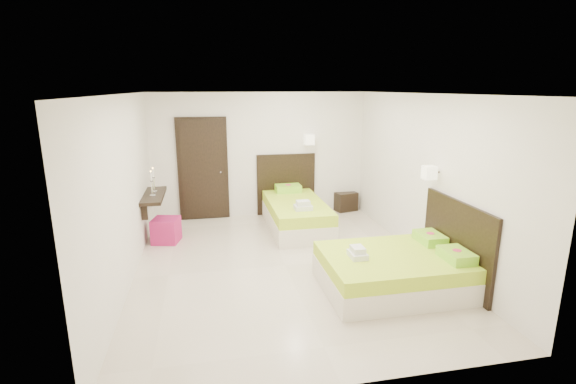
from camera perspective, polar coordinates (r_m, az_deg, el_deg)
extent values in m
plane|color=beige|center=(6.58, -0.34, -10.01)|extent=(5.50, 5.50, 0.00)
cube|color=beige|center=(8.17, 1.11, -3.85)|extent=(1.05, 2.10, 0.34)
cube|color=#A2CF21|center=(8.09, 1.12, -2.01)|extent=(1.04, 2.08, 0.21)
cube|color=black|center=(9.01, -0.27, 1.08)|extent=(1.26, 0.05, 1.31)
cube|color=#94E029|center=(8.79, 0.02, 0.51)|extent=(0.53, 0.36, 0.15)
cylinder|color=#E73661|center=(8.78, 0.02, 0.99)|extent=(0.13, 0.13, 0.00)
cube|color=silver|center=(7.51, 2.07, -2.13)|extent=(0.32, 0.23, 0.08)
cube|color=silver|center=(7.49, 2.08, -1.51)|extent=(0.24, 0.17, 0.08)
cube|color=beige|center=(8.79, 2.92, 7.18)|extent=(0.19, 0.19, 0.21)
cylinder|color=#2D2116|center=(8.87, 2.79, 7.24)|extent=(0.03, 0.16, 0.03)
cube|color=beige|center=(6.01, 14.10, -11.30)|extent=(1.90, 1.43, 0.30)
cube|color=#A2CF21|center=(5.91, 14.25, -9.13)|extent=(1.88, 1.41, 0.19)
cube|color=black|center=(6.28, 22.02, -6.44)|extent=(0.05, 1.62, 1.19)
cube|color=#94E029|center=(5.92, 22.05, -8.02)|extent=(0.32, 0.48, 0.13)
cylinder|color=#E73661|center=(5.90, 22.11, -7.40)|extent=(0.11, 0.11, 0.00)
cube|color=#94E029|center=(6.45, 18.83, -5.94)|extent=(0.32, 0.48, 0.13)
cylinder|color=#E73661|center=(6.42, 18.88, -5.36)|extent=(0.11, 0.11, 0.00)
cube|color=silver|center=(5.66, 9.48, -8.47)|extent=(0.21, 0.29, 0.08)
cube|color=silver|center=(5.63, 9.51, -7.75)|extent=(0.16, 0.21, 0.08)
cube|color=beige|center=(6.46, 18.75, 2.53)|extent=(0.17, 0.17, 0.19)
cylinder|color=#2D2116|center=(6.50, 19.37, 2.55)|extent=(0.16, 0.03, 0.03)
cube|color=black|center=(9.47, 7.72, -1.21)|extent=(0.55, 0.52, 0.42)
cube|color=#9D144F|center=(7.76, -16.33, -5.03)|extent=(0.52, 0.52, 0.44)
cube|color=black|center=(8.76, -11.54, 3.04)|extent=(1.02, 0.06, 2.14)
cube|color=black|center=(8.72, -11.54, 3.00)|extent=(0.88, 0.04, 2.06)
cylinder|color=silver|center=(8.70, -9.22, 2.74)|extent=(0.03, 0.10, 0.03)
cube|color=black|center=(7.78, -17.89, -0.48)|extent=(0.35, 1.20, 0.06)
cube|color=black|center=(7.40, -19.05, -2.51)|extent=(0.10, 0.04, 0.30)
cube|color=black|center=(8.26, -18.27, -0.76)|extent=(0.10, 0.04, 0.30)
cylinder|color=silver|center=(7.62, -18.03, -0.47)|extent=(0.10, 0.10, 0.02)
cylinder|color=silver|center=(7.59, -18.10, 0.41)|extent=(0.02, 0.02, 0.22)
cone|color=silver|center=(7.57, -18.17, 1.36)|extent=(0.07, 0.07, 0.04)
cylinder|color=white|center=(7.55, -18.23, 2.07)|extent=(0.02, 0.02, 0.15)
sphere|color=#FFB23F|center=(7.53, -18.28, 2.71)|extent=(0.02, 0.02, 0.02)
cylinder|color=silver|center=(7.91, -17.80, 0.07)|extent=(0.10, 0.10, 0.02)
cylinder|color=silver|center=(7.88, -17.86, 0.91)|extent=(0.02, 0.02, 0.22)
cone|color=silver|center=(7.86, -17.93, 1.84)|extent=(0.07, 0.07, 0.04)
cylinder|color=white|center=(7.84, -17.98, 2.51)|extent=(0.02, 0.02, 0.15)
sphere|color=#FFB23F|center=(7.82, -18.03, 3.14)|extent=(0.02, 0.02, 0.02)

